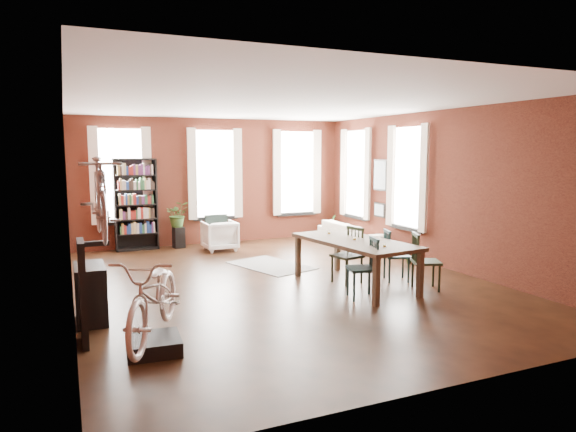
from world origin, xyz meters
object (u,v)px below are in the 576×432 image
bookshelf (136,205)px  plant_stand (179,237)px  bicycle_floor (154,258)px  console_table (91,293)px  white_armchair (220,234)px  dining_chair_c (426,262)px  dining_table (354,263)px  dining_chair_a (362,268)px  dining_chair_b (347,256)px  cream_sofa (351,230)px  bike_trainer (154,345)px  dining_chair_d (397,255)px

bookshelf → plant_stand: size_ratio=4.27×
bicycle_floor → console_table: bearing=137.0°
white_armchair → plant_stand: white_armchair is taller
plant_stand → console_table: bearing=-114.0°
dining_chair_c → console_table: bearing=108.0°
dining_table → dining_chair_a: size_ratio=2.47×
dining_chair_a → dining_chair_b: bearing=178.8°
console_table → plant_stand: 5.53m
white_armchair → dining_chair_c: bearing=114.8°
console_table → bicycle_floor: bearing=-67.1°
dining_chair_c → plant_stand: bearing=52.6°
dining_chair_a → plant_stand: bearing=-147.3°
white_armchair → dining_chair_b: bearing=107.4°
dining_table → plant_stand: size_ratio=4.71×
dining_table → dining_chair_b: 0.26m
dining_table → dining_chair_a: bearing=-118.8°
white_armchair → cream_sofa: 3.25m
white_armchair → console_table: 5.35m
dining_chair_c → bike_trainer: dining_chair_c is taller
dining_chair_d → bookshelf: bookshelf is taller
bike_trainer → plant_stand: (1.63, 6.54, 0.17)m
dining_chair_d → white_armchair: 4.68m
dining_chair_a → dining_chair_b: 0.98m
bike_trainer → console_table: (-0.62, 1.49, 0.31)m
dining_chair_a → console_table: dining_chair_a is taller
dining_chair_b → plant_stand: (-2.09, 4.62, -0.24)m
dining_chair_a → plant_stand: 5.86m
dining_chair_b → dining_chair_d: 0.95m
cream_sofa → plant_stand: cream_sofa is taller
white_armchair → bicycle_floor: size_ratio=0.40×
dining_chair_a → cream_sofa: 4.55m
dining_table → dining_chair_d: dining_chair_d is taller
dining_chair_d → console_table: 5.27m
cream_sofa → plant_stand: bearing=68.7°
bike_trainer → plant_stand: 6.74m
dining_chair_a → white_armchair: 4.97m
dining_table → bicycle_floor: (-3.71, -1.71, 0.73)m
dining_chair_b → bicycle_floor: bearing=-75.3°
bookshelf → dining_chair_c: bearing=-54.4°
dining_table → dining_chair_b: size_ratio=2.43×
dining_chair_d → cream_sofa: 3.43m
bookshelf → cream_sofa: bearing=-19.0°
dining_chair_b → bicycle_floor: (-3.70, -1.95, 0.65)m
bookshelf → bicycle_floor: 6.75m
bicycle_floor → cream_sofa: bearing=66.0°
dining_chair_b → dining_chair_c: dining_chair_b is taller
dining_chair_a → bike_trainer: (-3.46, -0.97, -0.40)m
dining_chair_b → console_table: (-4.35, -0.43, -0.10)m
bookshelf → console_table: size_ratio=2.75×
dining_chair_d → bicycle_floor: 4.98m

